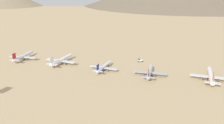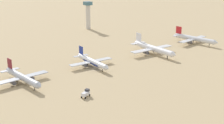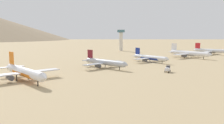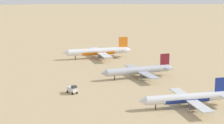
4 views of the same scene
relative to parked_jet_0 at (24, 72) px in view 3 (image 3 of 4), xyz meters
The scene contains 9 objects.
ground_plane 109.67m from the parked_jet_0, 94.10° to the left, with size 1800.00×1800.00×0.00m, color tan.
parked_jet_0 is the anchor object (origin of this frame).
parked_jet_1 58.17m from the parked_jet_0, 98.21° to the left, with size 41.24×33.59×11.89m.
parked_jet_2 107.94m from the parked_jet_0, 95.66° to the left, with size 39.17×31.78×11.31m.
parked_jet_3 162.30m from the parked_jet_0, 92.92° to the left, with size 47.25×38.33×13.64m.
parked_jet_4 215.05m from the parked_jet_0, 93.09° to the left, with size 44.45×36.26×12.82m.
service_truck 82.29m from the parked_jet_0, 68.65° to the left, with size 4.52×5.70×3.90m.
control_tower 214.76m from the parked_jet_0, 124.56° to the left, with size 7.20×7.20×28.91m.
desert_hill_1 1180.24m from the parked_jet_0, 118.68° to the left, with size 422.04×422.04×69.50m, color #70604C.
Camera 3 is at (122.60, -149.31, 23.30)m, focal length 37.16 mm.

